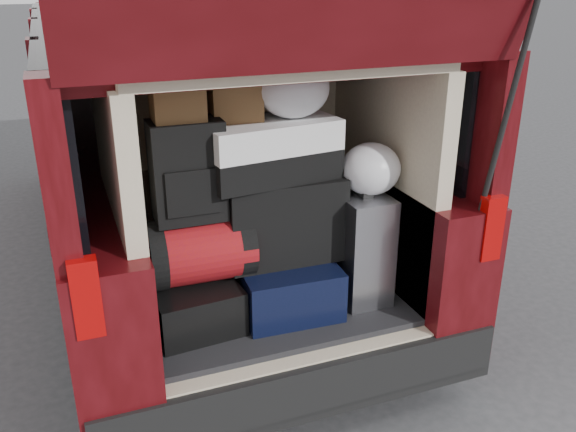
# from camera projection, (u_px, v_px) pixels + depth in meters

# --- Properties ---
(ground) EXTENTS (80.00, 80.00, 0.00)m
(ground) POSITION_uv_depth(u_px,v_px,m) (284.00, 412.00, 3.09)
(ground) COLOR #333335
(ground) RESTS_ON ground
(minivan) EXTENTS (1.90, 5.35, 2.77)m
(minivan) POSITION_uv_depth(u_px,v_px,m) (192.00, 146.00, 4.34)
(minivan) COLOR black
(minivan) RESTS_ON ground
(load_floor) EXTENTS (1.24, 1.05, 0.55)m
(load_floor) POSITION_uv_depth(u_px,v_px,m) (265.00, 338.00, 3.22)
(load_floor) COLOR black
(load_floor) RESTS_ON ground
(black_hardshell) EXTENTS (0.43, 0.56, 0.21)m
(black_hardshell) POSITION_uv_depth(u_px,v_px,m) (189.00, 298.00, 2.85)
(black_hardshell) COLOR black
(black_hardshell) RESTS_ON load_floor
(navy_hardshell) EXTENTS (0.48, 0.58, 0.24)m
(navy_hardshell) POSITION_uv_depth(u_px,v_px,m) (282.00, 280.00, 2.98)
(navy_hardshell) COLOR black
(navy_hardshell) RESTS_ON load_floor
(silver_roller) EXTENTS (0.23, 0.36, 0.54)m
(silver_roller) POSITION_uv_depth(u_px,v_px,m) (358.00, 245.00, 3.00)
(silver_roller) COLOR silver
(silver_roller) RESTS_ON load_floor
(red_duffel) EXTENTS (0.47, 0.31, 0.30)m
(red_duffel) POSITION_uv_depth(u_px,v_px,m) (200.00, 249.00, 2.74)
(red_duffel) COLOR maroon
(red_duffel) RESTS_ON black_hardshell
(black_soft_case) EXTENTS (0.57, 0.35, 0.40)m
(black_soft_case) POSITION_uv_depth(u_px,v_px,m) (281.00, 216.00, 2.89)
(black_soft_case) COLOR black
(black_soft_case) RESTS_ON navy_hardshell
(backpack) EXTENTS (0.31, 0.19, 0.44)m
(backpack) POSITION_uv_depth(u_px,v_px,m) (187.00, 171.00, 2.60)
(backpack) COLOR black
(backpack) RESTS_ON red_duffel
(twotone_duffel) EXTENTS (0.64, 0.39, 0.27)m
(twotone_duffel) POSITION_uv_depth(u_px,v_px,m) (269.00, 150.00, 2.74)
(twotone_duffel) COLOR white
(twotone_duffel) RESTS_ON black_soft_case
(grocery_sack_lower) EXTENTS (0.21, 0.18, 0.19)m
(grocery_sack_lower) POSITION_uv_depth(u_px,v_px,m) (177.00, 97.00, 2.49)
(grocery_sack_lower) COLOR brown
(grocery_sack_lower) RESTS_ON backpack
(grocery_sack_upper) EXTENTS (0.23, 0.19, 0.22)m
(grocery_sack_upper) POSITION_uv_depth(u_px,v_px,m) (234.00, 95.00, 2.65)
(grocery_sack_upper) COLOR brown
(grocery_sack_upper) RESTS_ON twotone_duffel
(plastic_bag_center) EXTENTS (0.34, 0.32, 0.26)m
(plastic_bag_center) POSITION_uv_depth(u_px,v_px,m) (293.00, 88.00, 2.68)
(plastic_bag_center) COLOR white
(plastic_bag_center) RESTS_ON twotone_duffel
(plastic_bag_right) EXTENTS (0.29, 0.27, 0.25)m
(plastic_bag_right) POSITION_uv_depth(u_px,v_px,m) (371.00, 169.00, 2.85)
(plastic_bag_right) COLOR white
(plastic_bag_right) RESTS_ON silver_roller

